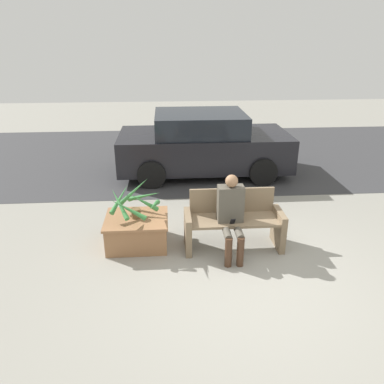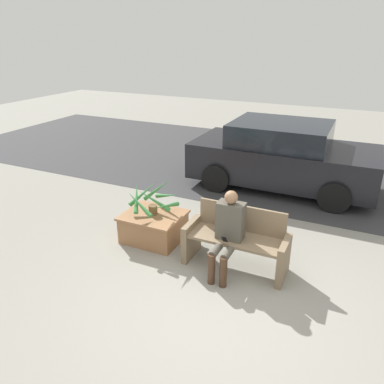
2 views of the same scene
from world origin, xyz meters
TOP-DOWN VIEW (x-y plane):
  - ground_plane at (0.00, 0.00)m, footprint 30.00×30.00m
  - road_surface at (0.00, 5.81)m, footprint 20.00×6.00m
  - bench at (-0.12, 0.94)m, footprint 1.49×0.54m
  - person_seated at (-0.19, 0.74)m, footprint 0.38×0.63m
  - planter_box at (-1.60, 1.09)m, footprint 0.96×0.81m
  - potted_plant at (-1.60, 1.08)m, footprint 0.78×0.79m
  - parked_car at (-0.24, 4.35)m, footprint 3.91×1.98m

SIDE VIEW (x-z plane):
  - ground_plane at x=0.00m, z-range 0.00..0.00m
  - road_surface at x=0.00m, z-range 0.00..0.01m
  - planter_box at x=-1.60m, z-range 0.02..0.48m
  - bench at x=-0.12m, z-range -0.03..0.86m
  - person_seated at x=-0.19m, z-range 0.06..1.28m
  - parked_car at x=-0.24m, z-range -0.01..1.43m
  - potted_plant at x=-1.60m, z-range 0.44..1.01m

